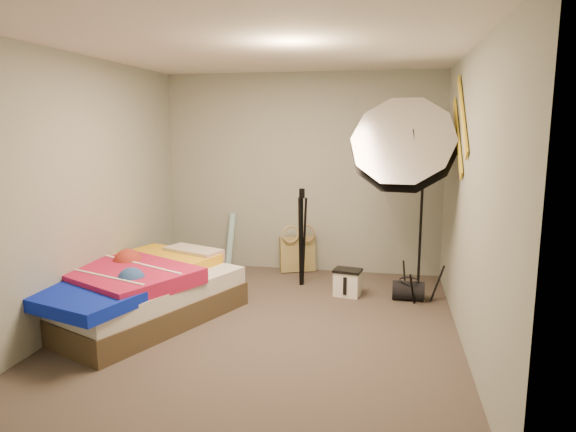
% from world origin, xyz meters
% --- Properties ---
extents(floor, '(4.00, 4.00, 0.00)m').
position_xyz_m(floor, '(0.00, 0.00, 0.00)').
color(floor, brown).
rests_on(floor, ground).
extents(ceiling, '(4.00, 4.00, 0.00)m').
position_xyz_m(ceiling, '(0.00, 0.00, 2.50)').
color(ceiling, silver).
rests_on(ceiling, wall_back).
extents(wall_back, '(3.50, 0.00, 3.50)m').
position_xyz_m(wall_back, '(0.00, 2.00, 1.25)').
color(wall_back, gray).
rests_on(wall_back, floor).
extents(wall_front, '(3.50, 0.00, 3.50)m').
position_xyz_m(wall_front, '(0.00, -2.00, 1.25)').
color(wall_front, gray).
rests_on(wall_front, floor).
extents(wall_left, '(0.00, 4.00, 4.00)m').
position_xyz_m(wall_left, '(-1.75, 0.00, 1.25)').
color(wall_left, gray).
rests_on(wall_left, floor).
extents(wall_right, '(0.00, 4.00, 4.00)m').
position_xyz_m(wall_right, '(1.75, 0.00, 1.25)').
color(wall_right, gray).
rests_on(wall_right, floor).
extents(tote_bag, '(0.49, 0.34, 0.46)m').
position_xyz_m(tote_bag, '(-0.03, 1.90, 0.22)').
color(tote_bag, tan).
rests_on(tote_bag, floor).
extents(wrapping_roll, '(0.16, 0.22, 0.72)m').
position_xyz_m(wrapping_roll, '(-0.92, 1.90, 0.36)').
color(wrapping_roll, '#56BED4').
rests_on(wrapping_roll, floor).
extents(camera_case, '(0.31, 0.24, 0.28)m').
position_xyz_m(camera_case, '(0.68, 1.05, 0.14)').
color(camera_case, white).
rests_on(camera_case, floor).
extents(duffel_bag, '(0.34, 0.21, 0.20)m').
position_xyz_m(duffel_bag, '(1.33, 1.03, 0.10)').
color(duffel_bag, black).
rests_on(duffel_bag, floor).
extents(wall_stripe_upper, '(0.02, 0.91, 0.78)m').
position_xyz_m(wall_stripe_upper, '(1.73, 0.60, 1.95)').
color(wall_stripe_upper, gold).
rests_on(wall_stripe_upper, wall_right).
extents(wall_stripe_lower, '(0.02, 0.91, 0.78)m').
position_xyz_m(wall_stripe_lower, '(1.73, 0.85, 1.75)').
color(wall_stripe_lower, gold).
rests_on(wall_stripe_lower, wall_right).
extents(bed, '(1.90, 2.28, 0.54)m').
position_xyz_m(bed, '(-1.27, -0.01, 0.27)').
color(bed, '#4C3C28').
rests_on(bed, floor).
extents(photo_umbrella, '(1.39, 1.08, 2.26)m').
position_xyz_m(photo_umbrella, '(1.23, 0.93, 1.62)').
color(photo_umbrella, black).
rests_on(photo_umbrella, floor).
extents(camera_tripod, '(0.08, 0.08, 1.14)m').
position_xyz_m(camera_tripod, '(0.12, 1.33, 0.65)').
color(camera_tripod, black).
rests_on(camera_tripod, floor).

